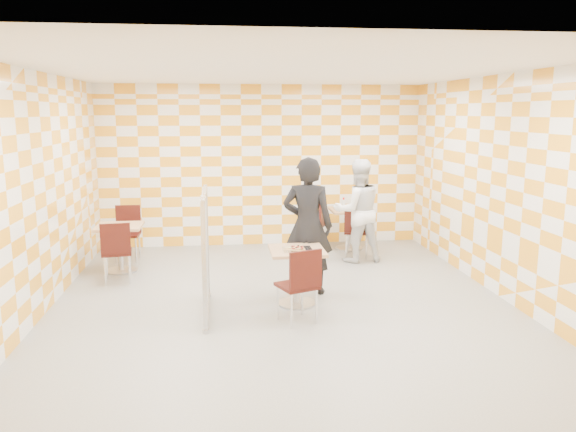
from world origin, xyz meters
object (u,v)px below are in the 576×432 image
object	(u,v)px
partition	(206,252)
chair_empty_near	(116,248)
soda_bottle	(355,203)
chair_second_side	(316,221)
second_table	(349,222)
main_table	(297,267)
chair_second_front	(357,227)
sport_bottle	(344,203)
chair_empty_far	(128,228)
empty_table	(120,240)
man_white	(358,211)
man_dark	(308,226)
chair_main_front	(301,280)

from	to	relation	value
partition	chair_empty_near	bearing A→B (deg)	133.09
soda_bottle	chair_second_side	bearing A→B (deg)	-174.79
second_table	chair_second_side	distance (m)	0.62
main_table	chair_empty_near	distance (m)	2.79
chair_second_front	partition	xyz separation A→B (m)	(-2.51, -2.45, 0.25)
sport_bottle	soda_bottle	world-z (taller)	soda_bottle
chair_second_front	chair_empty_far	distance (m)	3.93
empty_table	man_white	distance (m)	3.89
chair_empty_near	chair_empty_far	xyz separation A→B (m)	(-0.06, 1.41, 0.00)
second_table	chair_empty_far	xyz separation A→B (m)	(-3.93, -0.26, 0.04)
partition	man_dark	size ratio (longest dim) A/B	0.82
second_table	man_dark	world-z (taller)	man_dark
chair_empty_far	soda_bottle	world-z (taller)	soda_bottle
man_white	sport_bottle	distance (m)	0.94
chair_empty_near	man_white	bearing A→B (deg)	12.39
empty_table	partition	distance (m)	2.51
second_table	sport_bottle	bearing A→B (deg)	131.25
chair_second_front	sport_bottle	bearing A→B (deg)	95.65
main_table	chair_second_side	size ratio (longest dim) A/B	0.81
empty_table	chair_second_front	bearing A→B (deg)	5.58
soda_bottle	chair_empty_far	bearing A→B (deg)	-176.10
man_dark	empty_table	bearing A→B (deg)	-9.82
chair_empty_far	soda_bottle	distance (m)	4.04
chair_main_front	partition	size ratio (longest dim) A/B	0.60
chair_main_front	main_table	bearing A→B (deg)	86.22
partition	man_white	size ratio (longest dim) A/B	0.89
chair_main_front	chair_second_side	bearing A→B (deg)	77.45
second_table	chair_main_front	distance (m)	3.87
second_table	chair_empty_near	world-z (taller)	chair_empty_near
chair_main_front	soda_bottle	distance (m)	3.92
sport_bottle	soda_bottle	distance (m)	0.21
empty_table	chair_second_side	world-z (taller)	chair_second_side
main_table	chair_empty_near	size ratio (longest dim) A/B	0.81
chair_empty_near	man_dark	bearing A→B (deg)	-15.02
main_table	man_dark	size ratio (longest dim) A/B	0.39
empty_table	man_white	world-z (taller)	man_white
chair_empty_far	chair_main_front	bearing A→B (deg)	-52.97
chair_second_side	soda_bottle	size ratio (longest dim) A/B	4.02
main_table	sport_bottle	size ratio (longest dim) A/B	3.75
chair_empty_near	man_white	xyz separation A→B (m)	(3.81, 0.84, 0.32)
chair_second_side	man_white	world-z (taller)	man_white
chair_empty_near	man_dark	distance (m)	2.84
chair_empty_near	sport_bottle	bearing A→B (deg)	25.26
chair_empty_near	main_table	bearing A→B (deg)	-26.18
chair_main_front	sport_bottle	distance (m)	3.94
second_table	man_white	bearing A→B (deg)	-93.84
chair_main_front	chair_empty_far	bearing A→B (deg)	127.03
chair_second_front	man_dark	world-z (taller)	man_dark
sport_bottle	soda_bottle	bearing A→B (deg)	-26.38
man_dark	man_white	bearing A→B (deg)	-108.41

